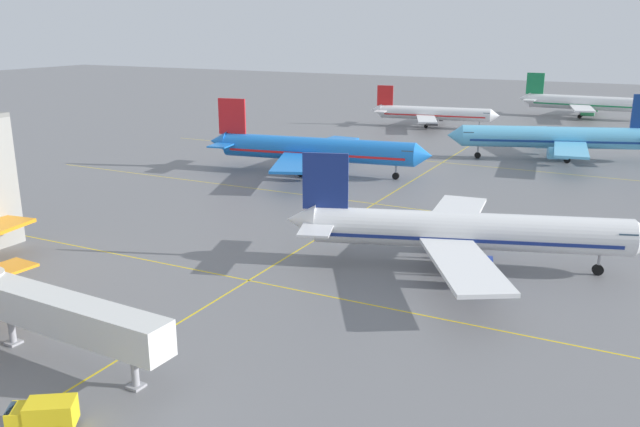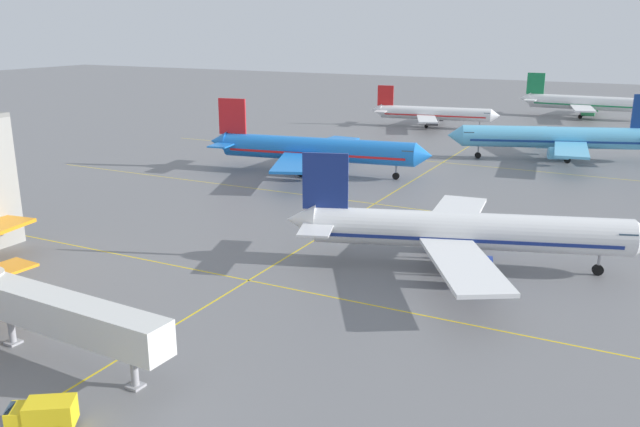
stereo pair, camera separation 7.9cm
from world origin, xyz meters
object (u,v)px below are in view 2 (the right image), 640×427
object	(u,v)px
airliner_far_right_stand	(433,113)
service_truck_catering	(42,415)
airliner_third_row	(315,150)
airliner_far_left_stand	(557,138)
airliner_second_row	(464,231)
jet_bridge	(43,308)
airliner_distant_taxiway	(588,103)

from	to	relation	value
airliner_far_right_stand	service_truck_catering	xyz separation A→B (m)	(17.88, -137.09, -2.27)
airliner_third_row	airliner_far_left_stand	xyz separation A→B (m)	(35.61, 31.63, 0.06)
airliner_second_row	airliner_far_right_stand	bearing A→B (deg)	109.41
airliner_second_row	jet_bridge	distance (m)	41.38
airliner_second_row	service_truck_catering	distance (m)	44.25
airliner_third_row	airliner_second_row	bearing A→B (deg)	-43.88
airliner_third_row	jet_bridge	bearing A→B (deg)	-80.19
airliner_far_left_stand	airliner_far_right_stand	bearing A→B (deg)	138.35
airliner_distant_taxiway	airliner_far_left_stand	bearing A→B (deg)	-89.08
airliner_second_row	airliner_distant_taxiway	size ratio (longest dim) A/B	1.00
airliner_far_right_stand	service_truck_catering	distance (m)	138.27
airliner_distant_taxiway	airliner_far_right_stand	bearing A→B (deg)	-132.13
jet_bridge	airliner_far_right_stand	bearing A→B (deg)	94.47
airliner_second_row	airliner_third_row	bearing A→B (deg)	136.12
service_truck_catering	airliner_second_row	bearing A→B (deg)	68.87
service_truck_catering	airliner_third_row	bearing A→B (deg)	104.52
airliner_third_row	airliner_far_right_stand	xyz separation A→B (m)	(1.61, 61.87, -0.83)
jet_bridge	service_truck_catering	bearing A→B (deg)	-43.06
service_truck_catering	jet_bridge	bearing A→B (deg)	136.94
airliner_second_row	airliner_third_row	xyz separation A→B (m)	(-35.40, 34.04, 0.16)
airliner_second_row	jet_bridge	size ratio (longest dim) A/B	1.75
jet_bridge	airliner_far_left_stand	bearing A→B (deg)	76.54
airliner_far_left_stand	airliner_third_row	bearing A→B (deg)	-138.39
airliner_distant_taxiway	service_truck_catering	xyz separation A→B (m)	(-15.06, -173.50, -2.87)
airliner_distant_taxiway	service_truck_catering	distance (m)	174.18
airliner_far_right_stand	jet_bridge	size ratio (longest dim) A/B	1.50
airliner_second_row	airliner_far_left_stand	size ratio (longest dim) A/B	0.96
service_truck_catering	airliner_far_right_stand	bearing A→B (deg)	97.43
service_truck_catering	jet_bridge	size ratio (longest dim) A/B	0.21
airliner_far_left_stand	jet_bridge	xyz separation A→B (m)	(-23.85, -99.64, -0.27)
airliner_far_left_stand	jet_bridge	world-z (taller)	airliner_far_left_stand
airliner_third_row	service_truck_catering	world-z (taller)	airliner_third_row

